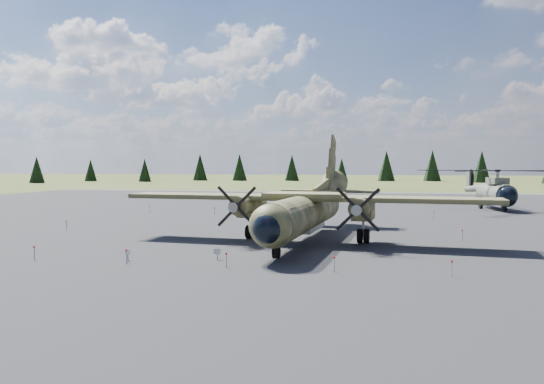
# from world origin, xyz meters

# --- Properties ---
(ground) EXTENTS (500.00, 500.00, 0.00)m
(ground) POSITION_xyz_m (0.00, 0.00, 0.00)
(ground) COLOR brown
(ground) RESTS_ON ground
(apron) EXTENTS (120.00, 120.00, 0.04)m
(apron) POSITION_xyz_m (0.00, 10.00, 0.00)
(apron) COLOR #525356
(apron) RESTS_ON ground
(transport_plane) EXTENTS (27.77, 25.16, 9.14)m
(transport_plane) POSITION_xyz_m (4.99, -1.74, 2.63)
(transport_plane) COLOR #394223
(transport_plane) RESTS_ON ground
(helicopter_near) EXTENTS (22.43, 24.85, 5.11)m
(helicopter_near) POSITION_xyz_m (24.88, 29.73, 3.62)
(helicopter_near) COLOR slate
(helicopter_near) RESTS_ON ground
(info_placard_left) EXTENTS (0.43, 0.25, 0.64)m
(info_placard_left) POSITION_xyz_m (-4.47, -12.46, 0.42)
(info_placard_left) COLOR gray
(info_placard_left) RESTS_ON ground
(info_placard_right) EXTENTS (0.45, 0.29, 0.65)m
(info_placard_right) POSITION_xyz_m (0.77, -11.23, 0.44)
(info_placard_right) COLOR gray
(info_placard_right) RESTS_ON ground
(barrier_fence) EXTENTS (33.12, 29.62, 0.85)m
(barrier_fence) POSITION_xyz_m (-0.46, -0.08, 0.51)
(barrier_fence) COLOR silver
(barrier_fence) RESTS_ON ground
(treeline) EXTENTS (305.39, 308.01, 10.99)m
(treeline) POSITION_xyz_m (4.17, -1.83, 4.80)
(treeline) COLOR black
(treeline) RESTS_ON ground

